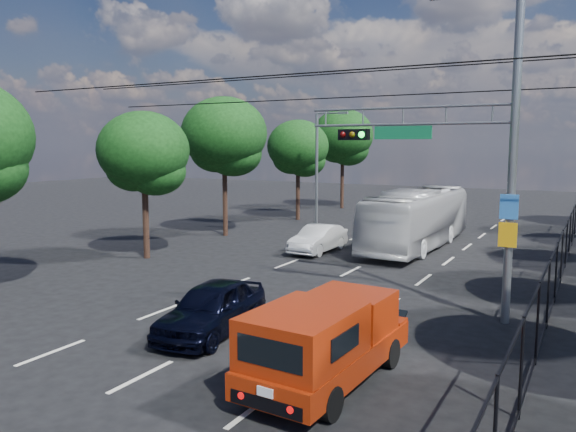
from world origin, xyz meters
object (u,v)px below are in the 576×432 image
Objects in this scene: navy_hatchback at (212,308)px; white_bus at (417,218)px; signal_mast at (469,141)px; red_pickup at (327,339)px; white_van at (318,239)px.

navy_hatchback is 15.59m from white_bus.
white_bus is (-4.50, 10.66, -3.77)m from signal_mast.
signal_mast is at bearing 33.34° from navy_hatchback.
signal_mast is 1.84× the size of red_pickup.
red_pickup is 1.31× the size of white_van.
red_pickup is 15.05m from white_van.
red_pickup is at bearing -103.55° from signal_mast.
navy_hatchback is 1.07× the size of white_van.
white_bus is at bearing 112.90° from signal_mast.
white_bus is at bearing 78.44° from navy_hatchback.
red_pickup is at bearing -26.68° from navy_hatchback.
white_van is (-6.76, 13.44, -0.36)m from red_pickup.
signal_mast is 0.90× the size of white_bus.
white_van is at bearing 139.33° from signal_mast.
white_bus reaches higher than red_pickup.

